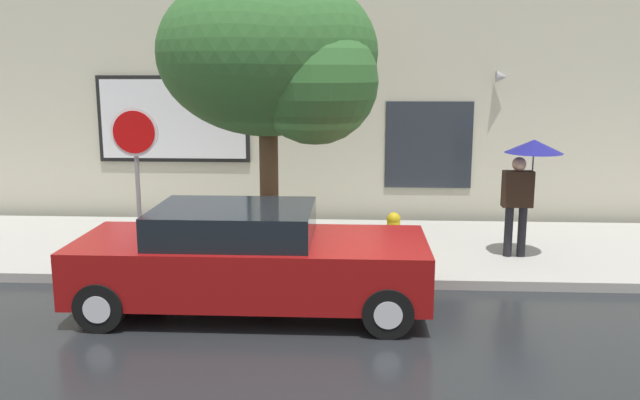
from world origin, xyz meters
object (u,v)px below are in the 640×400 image
Objects in this scene: pedestrian_with_umbrella at (528,166)px; street_tree at (277,60)px; stop_sign at (136,155)px; parked_car at (249,259)px; fire_hydrant at (393,236)px.

street_tree is at bearing -170.43° from pedestrian_with_umbrella.
pedestrian_with_umbrella is at bearing 9.57° from street_tree.
pedestrian_with_umbrella is 6.33m from stop_sign.
parked_car is 1.86× the size of stop_sign.
stop_sign is at bearing -172.32° from pedestrian_with_umbrella.
fire_hydrant is 0.31× the size of stop_sign.
stop_sign is at bearing -175.80° from street_tree.
fire_hydrant is 0.17× the size of street_tree.
parked_car is 3.17m from street_tree.
parked_car is 4.98m from pedestrian_with_umbrella.
parked_car is 2.79m from stop_sign.
stop_sign is (-6.27, -0.85, 0.24)m from pedestrian_with_umbrella.
street_tree is (-1.86, -0.47, 2.87)m from fire_hydrant.
pedestrian_with_umbrella is (2.19, 0.21, 1.16)m from fire_hydrant.
street_tree is (-4.05, -0.68, 1.70)m from pedestrian_with_umbrella.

